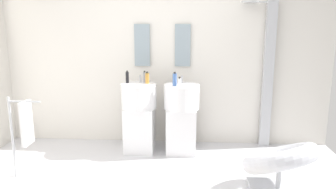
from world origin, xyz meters
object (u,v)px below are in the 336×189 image
(soap_bottle_grey, at_px, (145,77))
(soap_bottle_blue, at_px, (175,79))
(shower_column, at_px, (267,72))
(pedestal_sink_right, at_px, (181,116))
(lounge_chair, at_px, (280,163))
(pedestal_sink_left, at_px, (139,115))
(soap_bottle_white, at_px, (179,82))
(towel_rack, at_px, (24,125))
(soap_bottle_black, at_px, (127,77))
(soap_bottle_amber, at_px, (147,78))

(soap_bottle_grey, distance_m, soap_bottle_blue, 0.48)
(shower_column, relative_size, soap_bottle_blue, 11.43)
(pedestal_sink_right, distance_m, soap_bottle_blue, 0.53)
(lounge_chair, relative_size, soap_bottle_grey, 6.82)
(soap_bottle_blue, bearing_deg, lounge_chair, -41.95)
(pedestal_sink_right, distance_m, shower_column, 1.35)
(pedestal_sink_left, relative_size, soap_bottle_blue, 5.85)
(soap_bottle_white, xyz_separation_m, soap_bottle_grey, (-0.49, 0.26, 0.02))
(towel_rack, xyz_separation_m, soap_bottle_grey, (1.22, 1.03, 0.39))
(lounge_chair, bearing_deg, soap_bottle_black, 146.86)
(soap_bottle_white, bearing_deg, soap_bottle_amber, 159.12)
(shower_column, relative_size, lounge_chair, 1.87)
(pedestal_sink_right, height_order, soap_bottle_white, soap_bottle_white)
(shower_column, distance_m, soap_bottle_grey, 1.71)
(soap_bottle_black, bearing_deg, pedestal_sink_right, -4.90)
(pedestal_sink_left, xyz_separation_m, soap_bottle_amber, (0.11, 0.05, 0.51))
(soap_bottle_amber, height_order, soap_bottle_black, soap_bottle_black)
(towel_rack, relative_size, soap_bottle_black, 5.58)
(towel_rack, relative_size, soap_bottle_white, 7.82)
(soap_bottle_grey, bearing_deg, pedestal_sink_left, -114.80)
(pedestal_sink_left, bearing_deg, soap_bottle_black, 159.06)
(soap_bottle_white, bearing_deg, towel_rack, -155.71)
(shower_column, height_order, soap_bottle_grey, shower_column)
(soap_bottle_amber, xyz_separation_m, soap_bottle_black, (-0.28, 0.02, 0.00))
(pedestal_sink_right, height_order, soap_bottle_amber, soap_bottle_amber)
(pedestal_sink_left, relative_size, soap_bottle_amber, 6.51)
(towel_rack, bearing_deg, pedestal_sink_left, 37.62)
(shower_column, bearing_deg, towel_rack, -157.41)
(shower_column, bearing_deg, soap_bottle_grey, -173.67)
(pedestal_sink_left, bearing_deg, soap_bottle_blue, -10.14)
(soap_bottle_blue, bearing_deg, towel_rack, -153.91)
(soap_bottle_blue, xyz_separation_m, soap_bottle_black, (-0.65, 0.15, -0.00))
(shower_column, bearing_deg, pedestal_sink_left, -169.64)
(soap_bottle_grey, xyz_separation_m, soap_bottle_black, (-0.23, -0.07, 0.00))
(pedestal_sink_left, xyz_separation_m, lounge_chair, (1.61, -1.10, -0.17))
(lounge_chair, distance_m, soap_bottle_blue, 1.66)
(pedestal_sink_right, distance_m, towel_rack, 1.96)
(pedestal_sink_right, bearing_deg, towel_rack, -152.78)
(pedestal_sink_right, xyz_separation_m, soap_bottle_white, (-0.03, -0.12, 0.49))
(shower_column, bearing_deg, lounge_chair, -96.14)
(pedestal_sink_left, xyz_separation_m, soap_bottle_grey, (0.06, 0.13, 0.51))
(pedestal_sink_right, height_order, towel_rack, pedestal_sink_right)
(towel_rack, bearing_deg, soap_bottle_black, 43.95)
(pedestal_sink_right, distance_m, soap_bottle_white, 0.50)
(soap_bottle_amber, bearing_deg, shower_column, 9.44)
(pedestal_sink_right, xyz_separation_m, shower_column, (1.19, 0.32, 0.56))
(shower_column, bearing_deg, soap_bottle_black, -172.37)
(soap_bottle_grey, bearing_deg, towel_rack, -139.93)
(shower_column, distance_m, towel_rack, 3.20)
(soap_bottle_black, bearing_deg, soap_bottle_blue, -12.99)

